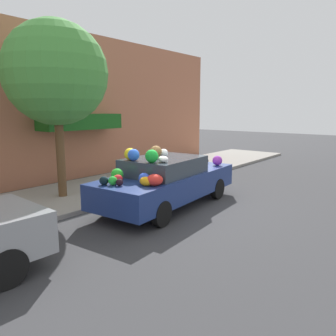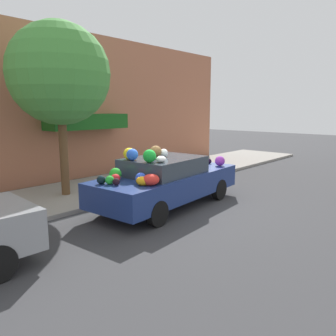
# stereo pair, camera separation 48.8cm
# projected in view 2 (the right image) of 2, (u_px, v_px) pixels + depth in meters

# --- Properties ---
(ground_plane) EXTENTS (60.00, 60.00, 0.00)m
(ground_plane) POSITION_uv_depth(u_px,v_px,m) (164.00, 205.00, 9.13)
(ground_plane) COLOR #38383A
(sidewalk_curb) EXTENTS (24.00, 3.20, 0.11)m
(sidewalk_curb) POSITION_uv_depth(u_px,v_px,m) (104.00, 187.00, 10.90)
(sidewalk_curb) COLOR gray
(sidewalk_curb) RESTS_ON ground
(building_facade) EXTENTS (18.00, 1.20, 5.44)m
(building_facade) POSITION_uv_depth(u_px,v_px,m) (65.00, 107.00, 11.93)
(building_facade) COLOR #B26B4C
(building_facade) RESTS_ON ground
(street_tree) EXTENTS (2.86, 2.86, 4.92)m
(street_tree) POSITION_uv_depth(u_px,v_px,m) (59.00, 74.00, 9.18)
(street_tree) COLOR brown
(street_tree) RESTS_ON sidewalk_curb
(fire_hydrant) EXTENTS (0.20, 0.20, 0.70)m
(fire_hydrant) POSITION_uv_depth(u_px,v_px,m) (145.00, 177.00, 10.63)
(fire_hydrant) COLOR red
(fire_hydrant) RESTS_ON sidewalk_curb
(art_car) EXTENTS (4.72, 2.10, 1.68)m
(art_car) POSITION_uv_depth(u_px,v_px,m) (167.00, 180.00, 8.85)
(art_car) COLOR navy
(art_car) RESTS_ON ground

